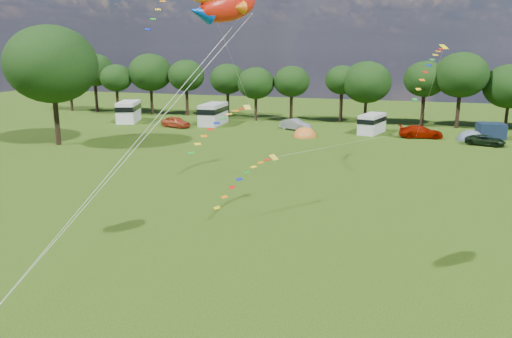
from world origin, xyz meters
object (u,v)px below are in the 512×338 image
(car_c, at_px, (421,132))
(campervan_c, at_px, (372,123))
(car_a, at_px, (176,122))
(tent_orange, at_px, (305,137))
(car_b, at_px, (295,125))
(big_tree, at_px, (51,64))
(fish_kite, at_px, (223,6))
(car_d, at_px, (485,140))
(campervan_b, at_px, (213,113))
(tent_greyblue, at_px, (470,140))
(campervan_a, at_px, (129,111))

(car_c, bearing_deg, campervan_c, 66.20)
(car_a, height_order, tent_orange, car_a)
(car_b, height_order, car_c, car_c)
(big_tree, xyz_separation_m, car_c, (39.47, 17.18, -8.26))
(car_a, height_order, fish_kite, fish_kite)
(campervan_c, bearing_deg, car_b, 107.39)
(big_tree, relative_size, tent_orange, 4.01)
(big_tree, height_order, car_d, big_tree)
(campervan_c, bearing_deg, campervan_b, 102.14)
(campervan_c, distance_m, tent_orange, 9.40)
(big_tree, height_order, tent_greyblue, big_tree)
(car_b, distance_m, tent_greyblue, 21.83)
(tent_greyblue, bearing_deg, car_d, -66.52)
(campervan_a, height_order, campervan_b, campervan_b)
(big_tree, height_order, campervan_a, big_tree)
(campervan_a, relative_size, tent_orange, 2.01)
(big_tree, xyz_separation_m, fish_kite, (31.01, -27.53, 3.37))
(car_d, distance_m, fish_kite, 46.16)
(big_tree, distance_m, campervan_b, 23.79)
(car_a, xyz_separation_m, fish_kite, (24.03, -43.19, 11.63))
(car_a, distance_m, car_b, 16.64)
(car_c, distance_m, campervan_a, 41.72)
(car_c, distance_m, tent_orange, 14.22)
(car_d, xyz_separation_m, fish_kite, (-15.44, -41.87, 11.80))
(big_tree, distance_m, car_b, 30.89)
(campervan_a, xyz_separation_m, tent_orange, (27.92, -4.86, -1.60))
(big_tree, bearing_deg, tent_orange, 28.09)
(big_tree, xyz_separation_m, campervan_b, (10.93, 19.80, -7.40))
(car_b, height_order, campervan_a, campervan_a)
(car_c, distance_m, car_d, 7.54)
(tent_greyblue, bearing_deg, campervan_b, 175.77)
(car_a, height_order, car_d, car_a)
(tent_orange, height_order, fish_kite, fish_kite)
(car_b, distance_m, car_d, 23.41)
(big_tree, distance_m, car_d, 49.34)
(car_b, relative_size, campervan_b, 0.66)
(car_d, xyz_separation_m, campervan_b, (-35.52, 5.45, 1.03))
(car_d, bearing_deg, tent_orange, 106.93)
(campervan_a, distance_m, campervan_b, 13.21)
(big_tree, xyz_separation_m, tent_greyblue, (45.18, 17.26, -9.00))
(car_c, height_order, car_d, car_c)
(car_a, height_order, car_c, car_c)
(big_tree, distance_m, car_a, 19.03)
(car_c, bearing_deg, tent_greyblue, -97.02)
(big_tree, bearing_deg, campervan_c, 29.49)
(big_tree, distance_m, fish_kite, 41.60)
(fish_kite, bearing_deg, car_b, 43.62)
(campervan_a, distance_m, tent_orange, 28.39)
(campervan_b, bearing_deg, tent_orange, -114.99)
(car_a, height_order, campervan_a, campervan_a)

